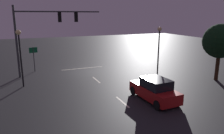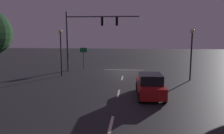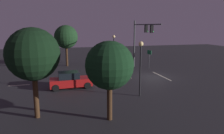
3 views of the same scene
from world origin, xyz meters
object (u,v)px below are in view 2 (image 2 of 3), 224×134
Objects in this scene: traffic_signal_assembly at (89,29)px; route_sign at (84,53)px; car_approaching at (150,86)px; street_lamp_left_kerb at (192,45)px; street_lamp_right_kerb at (61,44)px.

traffic_signal_assembly reaches higher than route_sign.
traffic_signal_assembly is 1.99× the size of car_approaching.
car_approaching is at bearing 54.01° from street_lamp_left_kerb.
route_sign is at bearing -57.53° from traffic_signal_assembly.
traffic_signal_assembly is at bearing -126.17° from street_lamp_right_kerb.
car_approaching is 11.84m from street_lamp_right_kerb.
traffic_signal_assembly is 1.74× the size of street_lamp_left_kerb.
traffic_signal_assembly is 1.75× the size of street_lamp_right_kerb.
street_lamp_right_kerb reaches higher than car_approaching.
traffic_signal_assembly is at bearing 122.47° from route_sign.
street_lamp_right_kerb is 5.63m from route_sign.
street_lamp_left_kerb is 13.78m from route_sign.
street_lamp_right_kerb is at bearing 53.83° from traffic_signal_assembly.
car_approaching is 14.69m from route_sign.
route_sign is (-1.29, -5.26, -1.51)m from street_lamp_right_kerb.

